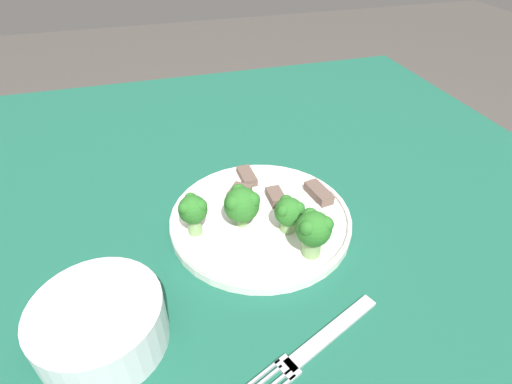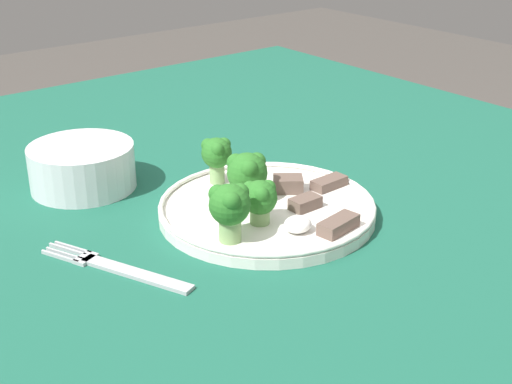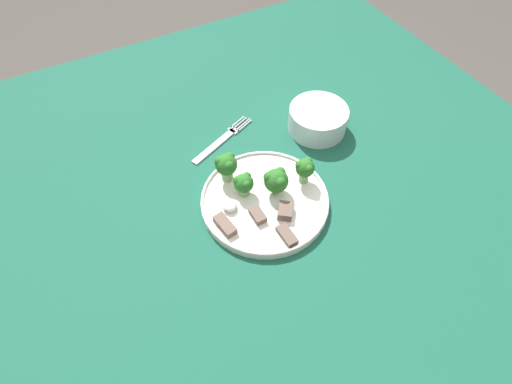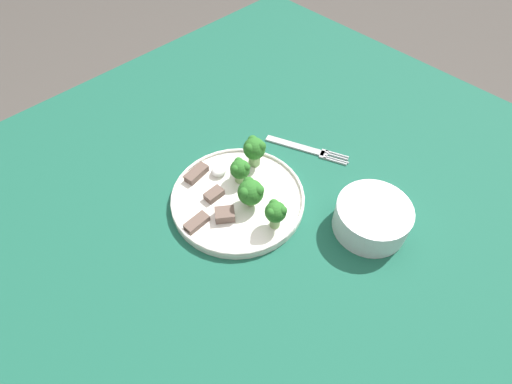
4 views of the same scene
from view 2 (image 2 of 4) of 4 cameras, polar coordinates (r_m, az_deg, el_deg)
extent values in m
cube|color=#195642|center=(0.84, -3.87, -2.06)|extent=(1.22, 1.19, 0.03)
cylinder|color=brown|center=(1.68, 1.33, -1.76)|extent=(0.06, 0.06, 0.70)
cylinder|color=white|center=(0.81, 0.88, -1.52)|extent=(0.25, 0.25, 0.01)
torus|color=white|center=(0.80, 0.89, -0.94)|extent=(0.25, 0.25, 0.01)
cube|color=#B2B2B7|center=(0.70, -9.56, -6.48)|extent=(0.06, 0.12, 0.00)
cube|color=#B2B2B7|center=(0.74, -13.46, -5.20)|extent=(0.03, 0.02, 0.00)
cube|color=#B2B2B7|center=(0.76, -14.36, -4.41)|extent=(0.02, 0.05, 0.00)
cube|color=#B2B2B7|center=(0.76, -14.70, -4.62)|extent=(0.02, 0.05, 0.00)
cube|color=#B2B2B7|center=(0.75, -15.04, -4.83)|extent=(0.02, 0.05, 0.00)
cube|color=#B2B2B7|center=(0.75, -15.39, -5.05)|extent=(0.02, 0.05, 0.00)
cylinder|color=silver|center=(0.90, -13.73, 1.98)|extent=(0.13, 0.13, 0.06)
cylinder|color=white|center=(0.90, -13.70, 1.75)|extent=(0.11, 0.11, 0.04)
cylinder|color=#7FA866|center=(0.76, 0.31, -1.91)|extent=(0.02, 0.02, 0.02)
sphere|color=#286B23|center=(0.76, 0.31, -0.44)|extent=(0.04, 0.04, 0.04)
sphere|color=#286B23|center=(0.76, 0.98, 0.36)|extent=(0.02, 0.02, 0.02)
sphere|color=#286B23|center=(0.76, -0.49, 0.27)|extent=(0.02, 0.02, 0.02)
sphere|color=#286B23|center=(0.74, 0.46, -0.20)|extent=(0.02, 0.02, 0.02)
cylinder|color=#7FA866|center=(0.82, -0.70, -0.06)|extent=(0.01, 0.01, 0.02)
sphere|color=#286B23|center=(0.81, -0.71, 1.55)|extent=(0.05, 0.05, 0.05)
sphere|color=#286B23|center=(0.81, 0.06, 2.47)|extent=(0.02, 0.02, 0.02)
sphere|color=#286B23|center=(0.81, -1.63, 2.37)|extent=(0.02, 0.02, 0.02)
sphere|color=#286B23|center=(0.79, -0.56, 1.87)|extent=(0.02, 0.02, 0.02)
cylinder|color=#7FA866|center=(0.73, -2.08, -3.00)|extent=(0.02, 0.02, 0.03)
sphere|color=#286B23|center=(0.71, -2.12, -1.01)|extent=(0.04, 0.04, 0.04)
sphere|color=#286B23|center=(0.72, -1.31, -0.04)|extent=(0.02, 0.02, 0.02)
sphere|color=#286B23|center=(0.72, -3.08, -0.16)|extent=(0.02, 0.02, 0.02)
sphere|color=#286B23|center=(0.70, -2.00, -0.74)|extent=(0.02, 0.02, 0.02)
cylinder|color=#7FA866|center=(0.86, -3.13, 1.55)|extent=(0.02, 0.02, 0.03)
sphere|color=#286B23|center=(0.85, -3.17, 3.15)|extent=(0.04, 0.04, 0.04)
sphere|color=#286B23|center=(0.86, -2.58, 3.84)|extent=(0.02, 0.02, 0.02)
sphere|color=#286B23|center=(0.86, -3.86, 3.76)|extent=(0.02, 0.02, 0.02)
sphere|color=#286B23|center=(0.84, -3.10, 3.41)|extent=(0.02, 0.02, 0.02)
cube|color=brown|center=(0.80, 3.96, -0.88)|extent=(0.04, 0.02, 0.01)
cube|color=brown|center=(0.86, 5.86, 0.73)|extent=(0.05, 0.02, 0.01)
cube|color=brown|center=(0.84, 2.58, 0.65)|extent=(0.04, 0.04, 0.02)
cube|color=brown|center=(0.75, 6.61, -2.62)|extent=(0.05, 0.03, 0.01)
ellipsoid|color=white|center=(0.75, 3.36, -2.59)|extent=(0.03, 0.03, 0.02)
camera|label=1|loc=(0.69, -35.31, 21.21)|focal=28.00mm
camera|label=3|loc=(0.96, 36.89, 36.76)|focal=28.00mm
camera|label=4|loc=(1.20, 1.43, 35.29)|focal=28.00mm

